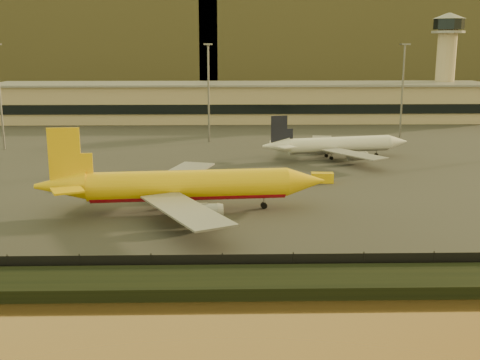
# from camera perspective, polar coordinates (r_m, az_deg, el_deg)

# --- Properties ---
(ground) EXTENTS (900.00, 900.00, 0.00)m
(ground) POSITION_cam_1_polar(r_m,az_deg,el_deg) (81.29, 2.63, -5.51)
(ground) COLOR black
(ground) RESTS_ON ground
(embankment) EXTENTS (320.00, 7.00, 1.40)m
(embankment) POSITION_cam_1_polar(r_m,az_deg,el_deg) (65.15, 3.66, -9.62)
(embankment) COLOR black
(embankment) RESTS_ON ground
(tarmac) EXTENTS (320.00, 220.00, 0.20)m
(tarmac) POSITION_cam_1_polar(r_m,az_deg,el_deg) (173.94, 0.49, 4.40)
(tarmac) COLOR #2D2D2D
(tarmac) RESTS_ON ground
(perimeter_fence) EXTENTS (300.00, 0.05, 2.20)m
(perimeter_fence) POSITION_cam_1_polar(r_m,az_deg,el_deg) (68.63, 3.38, -7.89)
(perimeter_fence) COLOR black
(perimeter_fence) RESTS_ON tarmac
(terminal_building) EXTENTS (202.00, 25.00, 12.60)m
(terminal_building) POSITION_cam_1_polar(r_m,az_deg,el_deg) (203.65, -3.90, 7.34)
(terminal_building) COLOR #C7AA8A
(terminal_building) RESTS_ON tarmac
(control_tower) EXTENTS (11.20, 11.20, 35.50)m
(control_tower) POSITION_cam_1_polar(r_m,az_deg,el_deg) (221.30, 18.98, 11.12)
(control_tower) COLOR #C7AA8A
(control_tower) RESTS_ON tarmac
(apron_light_masts) EXTENTS (152.20, 12.20, 25.40)m
(apron_light_masts) POSITION_cam_1_polar(r_m,az_deg,el_deg) (153.67, 6.41, 9.06)
(apron_light_masts) COLOR slate
(apron_light_masts) RESTS_ON tarmac
(distant_hills) EXTENTS (470.00, 160.00, 70.00)m
(distant_hills) POSITION_cam_1_polar(r_m,az_deg,el_deg) (417.30, -3.53, 13.58)
(distant_hills) COLOR brown
(distant_hills) RESTS_ON ground
(dhl_cargo_jet) EXTENTS (44.53, 43.42, 13.29)m
(dhl_cargo_jet) POSITION_cam_1_polar(r_m,az_deg,el_deg) (92.67, -5.38, -0.58)
(dhl_cargo_jet) COLOR yellow
(dhl_cargo_jet) RESTS_ON tarmac
(white_narrowbody_jet) EXTENTS (34.67, 33.27, 10.03)m
(white_narrowbody_jet) POSITION_cam_1_polar(r_m,az_deg,el_deg) (137.48, 9.18, 3.29)
(white_narrowbody_jet) COLOR white
(white_narrowbody_jet) RESTS_ON tarmac
(gse_vehicle_yellow) EXTENTS (4.25, 2.15, 1.86)m
(gse_vehicle_yellow) POSITION_cam_1_polar(r_m,az_deg,el_deg) (113.08, 7.80, 0.22)
(gse_vehicle_yellow) COLOR yellow
(gse_vehicle_yellow) RESTS_ON tarmac
(gse_vehicle_white) EXTENTS (4.26, 2.84, 1.76)m
(gse_vehicle_white) POSITION_cam_1_polar(r_m,az_deg,el_deg) (110.48, -13.62, -0.35)
(gse_vehicle_white) COLOR white
(gse_vehicle_white) RESTS_ON tarmac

